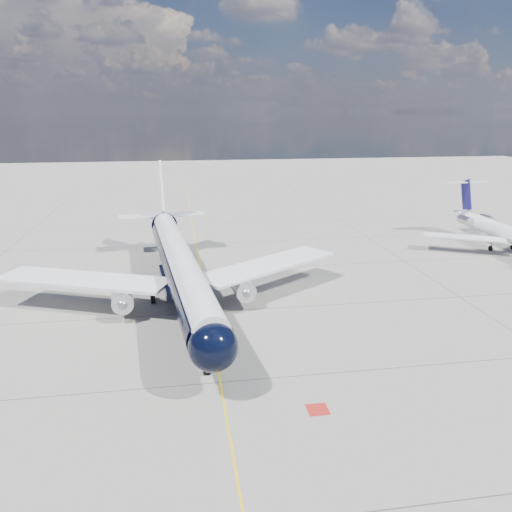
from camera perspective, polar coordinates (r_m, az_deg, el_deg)
name	(u,v)px	position (r m, az deg, el deg)	size (l,w,h in m)	color
ground	(199,261)	(74.38, -6.54, -0.56)	(320.00, 320.00, 0.00)	gray
taxiway_centerline	(201,271)	(69.61, -6.34, -1.72)	(0.16, 160.00, 0.01)	yellow
red_marking	(318,409)	(38.98, 7.06, -17.01)	(1.60, 1.60, 0.01)	maroon
main_airliner	(179,263)	(58.19, -8.75, -0.82)	(40.59, 49.65, 14.34)	black
regional_jet	(500,230)	(88.80, 26.12, 2.71)	(25.51, 29.18, 9.91)	white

